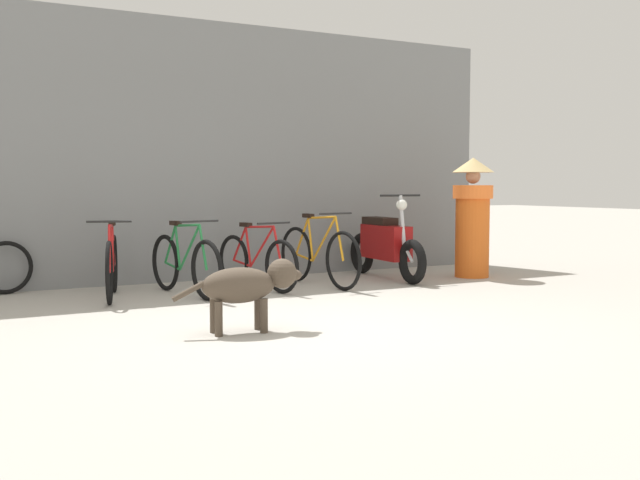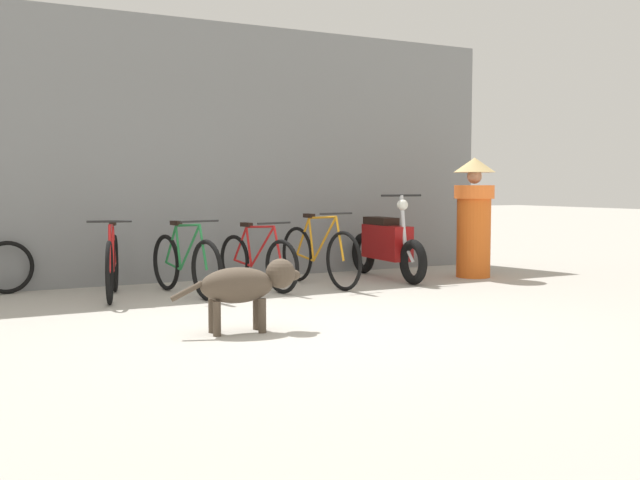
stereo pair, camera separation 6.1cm
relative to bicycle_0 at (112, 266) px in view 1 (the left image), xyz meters
name	(u,v)px [view 1 (the left image)]	position (x,y,z in m)	size (l,w,h in m)	color
ground_plane	(316,326)	(1.21, -2.52, -0.36)	(60.00, 60.00, 0.00)	#ADA89E
shop_wall_back	(184,151)	(1.21, 1.11, 1.32)	(9.21, 0.20, 3.36)	slate
bicycle_0	(112,266)	(0.00, 0.00, 0.00)	(0.56, 1.58, 0.87)	black
bicycle_1	(185,264)	(0.78, -0.17, -0.01)	(0.46, 1.66, 0.86)	black
bicycle_2	(256,261)	(1.69, -0.08, -0.02)	(0.48, 1.60, 0.82)	black
bicycle_3	(318,255)	(2.48, -0.17, 0.02)	(0.46, 1.75, 0.92)	black
motorcycle	(386,245)	(3.61, 0.04, 0.08)	(0.58, 1.92, 1.13)	black
stray_dog	(248,285)	(0.58, -2.48, 0.05)	(1.13, 0.37, 0.62)	#4C3F33
person_in_robes	(473,214)	(4.74, -0.37, 0.50)	(0.69, 0.69, 1.61)	orange
spare_tire_right	(6,268)	(-1.00, 0.87, -0.05)	(0.61, 0.16, 0.61)	black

